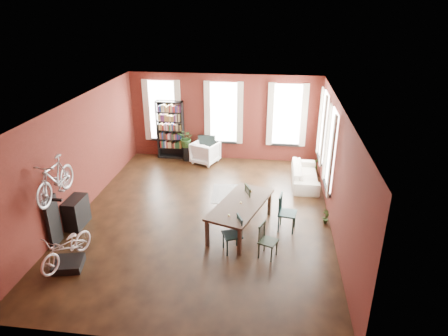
% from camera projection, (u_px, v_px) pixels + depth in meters
% --- Properties ---
extents(room, '(9.00, 9.04, 3.22)m').
position_uv_depth(room, '(215.00, 138.00, 10.94)').
color(room, black).
rests_on(room, ground).
extents(dining_table, '(1.69, 2.49, 0.78)m').
position_uv_depth(dining_table, '(240.00, 216.00, 10.49)').
color(dining_table, '#433328').
rests_on(dining_table, ground).
extents(dining_chair_a, '(0.56, 0.56, 0.92)m').
position_uv_depth(dining_chair_a, '(232.00, 234.00, 9.55)').
color(dining_chair_a, '#173234').
rests_on(dining_chair_a, ground).
extents(dining_chair_b, '(0.62, 0.62, 1.02)m').
position_uv_depth(dining_chair_b, '(240.00, 204.00, 10.86)').
color(dining_chair_b, black).
rests_on(dining_chair_b, ground).
extents(dining_chair_c, '(0.51, 0.51, 0.86)m').
position_uv_depth(dining_chair_c, '(268.00, 241.00, 9.35)').
color(dining_chair_c, black).
rests_on(dining_chair_c, ground).
extents(dining_chair_d, '(0.53, 0.53, 1.00)m').
position_uv_depth(dining_chair_d, '(287.00, 213.00, 10.42)').
color(dining_chair_d, '#183535').
rests_on(dining_chair_d, ground).
extents(bookshelf, '(1.00, 0.32, 2.20)m').
position_uv_depth(bookshelf, '(170.00, 130.00, 14.97)').
color(bookshelf, black).
rests_on(bookshelf, ground).
extents(white_armchair, '(1.10, 1.07, 0.89)m').
position_uv_depth(white_armchair, '(205.00, 151.00, 14.74)').
color(white_armchair, white).
rests_on(white_armchair, ground).
extents(cream_sofa, '(0.61, 2.08, 0.81)m').
position_uv_depth(cream_sofa, '(305.00, 172.00, 13.11)').
color(cream_sofa, beige).
rests_on(cream_sofa, ground).
extents(striped_rug, '(0.94, 1.42, 0.01)m').
position_uv_depth(striped_rug, '(226.00, 193.00, 12.55)').
color(striped_rug, black).
rests_on(striped_rug, ground).
extents(bike_trainer, '(0.74, 0.74, 0.18)m').
position_uv_depth(bike_trainer, '(69.00, 264.00, 9.10)').
color(bike_trainer, black).
rests_on(bike_trainer, ground).
extents(bike_wall_rack, '(0.16, 0.60, 1.30)m').
position_uv_depth(bike_wall_rack, '(53.00, 221.00, 9.76)').
color(bike_wall_rack, black).
rests_on(bike_wall_rack, ground).
extents(console_table, '(0.40, 0.80, 0.80)m').
position_uv_depth(console_table, '(76.00, 212.00, 10.66)').
color(console_table, black).
rests_on(console_table, ground).
extents(plant_stand, '(0.32, 0.32, 0.53)m').
position_uv_depth(plant_stand, '(187.00, 154.00, 15.02)').
color(plant_stand, black).
rests_on(plant_stand, ground).
extents(plant_by_sofa, '(0.52, 0.66, 0.26)m').
position_uv_depth(plant_by_sofa, '(314.00, 169.00, 13.98)').
color(plant_by_sofa, '#315B24').
rests_on(plant_by_sofa, ground).
extents(plant_small, '(0.47, 0.44, 0.15)m').
position_uv_depth(plant_small, '(325.00, 221.00, 10.88)').
color(plant_small, '#2E5522').
rests_on(plant_small, ground).
extents(bicycle_floor, '(0.72, 0.90, 1.50)m').
position_uv_depth(bicycle_floor, '(64.00, 234.00, 8.73)').
color(bicycle_floor, silver).
rests_on(bicycle_floor, bike_trainer).
extents(bicycle_hung, '(0.47, 1.00, 1.66)m').
position_uv_depth(bicycle_hung, '(53.00, 166.00, 9.14)').
color(bicycle_hung, '#A5A8AD').
rests_on(bicycle_hung, bike_wall_rack).
extents(plant_on_stand, '(0.84, 0.87, 0.54)m').
position_uv_depth(plant_on_stand, '(186.00, 140.00, 14.81)').
color(plant_on_stand, '#2C5722').
rests_on(plant_on_stand, plant_stand).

